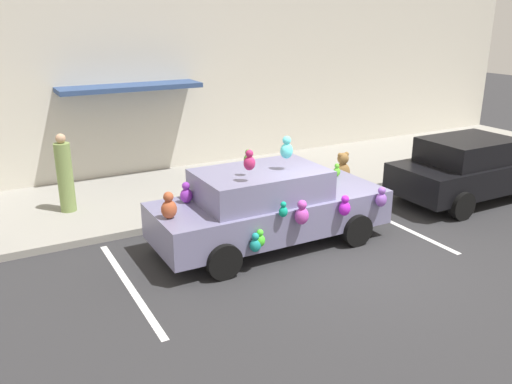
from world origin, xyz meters
TOP-DOWN VIEW (x-y plane):
  - ground_plane at (0.00, 0.00)m, footprint 60.00×60.00m
  - sidewalk at (0.00, 5.00)m, footprint 24.00×4.00m
  - storefront_building at (-0.02, 7.14)m, footprint 24.00×1.25m
  - parking_stripe_front at (2.02, 1.00)m, footprint 0.12×3.60m
  - parking_stripe_rear at (-3.82, 1.00)m, footprint 0.12×3.60m
  - plush_covered_car at (-0.93, 1.35)m, footprint 4.63×2.06m
  - parked_sedan_behind at (4.66, 1.33)m, footprint 4.01×1.94m
  - teddy_bear_on_sidewalk at (2.56, 3.55)m, footprint 0.42×0.35m
  - pedestrian_near_shopfront at (-4.09, 4.79)m, footprint 0.34×0.34m

SIDE VIEW (x-z plane):
  - ground_plane at x=0.00m, z-range 0.00..0.00m
  - parking_stripe_front at x=2.02m, z-range 0.00..0.01m
  - parking_stripe_rear at x=-3.82m, z-range 0.00..0.01m
  - sidewalk at x=0.00m, z-range 0.00..0.15m
  - teddy_bear_on_sidewalk at x=2.56m, z-range 0.12..0.92m
  - parked_sedan_behind at x=4.66m, z-range 0.02..1.56m
  - plush_covered_car at x=-0.93m, z-range -0.29..1.89m
  - pedestrian_near_shopfront at x=-4.09m, z-range 0.09..1.84m
  - storefront_building at x=-0.02m, z-range -0.01..6.39m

